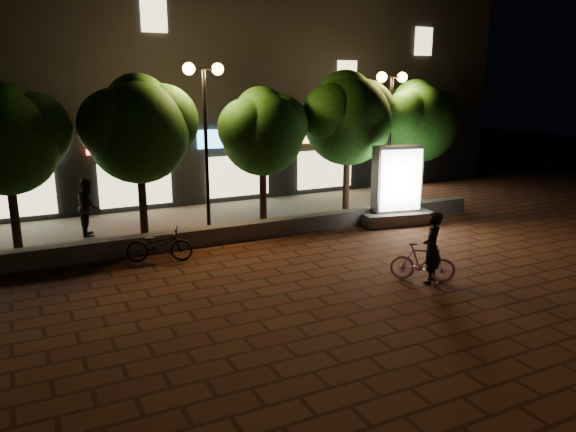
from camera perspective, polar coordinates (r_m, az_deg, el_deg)
ground at (r=13.67m, az=4.83°, el=-6.15°), size 80.00×80.00×0.00m
retaining_wall at (r=16.97m, az=-2.22°, el=-1.28°), size 16.00×0.45×0.50m
sidewalk at (r=19.25m, az=-5.31°, el=-0.17°), size 16.00×5.00×0.08m
building_block at (r=24.87m, az=-11.26°, el=14.26°), size 28.00×8.12×11.30m
tree_far_left at (r=16.45m, az=-27.46°, el=7.51°), size 3.36×2.80×4.63m
tree_left at (r=16.77m, az=-15.38°, el=9.16°), size 3.60×3.00×4.89m
tree_mid at (r=18.01m, az=-2.65°, el=9.17°), size 3.24×2.70×4.50m
tree_right at (r=19.57m, az=6.35°, el=10.48°), size 3.72×3.10×5.07m
tree_far_right at (r=21.49m, az=13.62°, el=9.94°), size 3.48×2.90×4.76m
street_lamp_left at (r=16.98m, az=-8.76°, el=11.50°), size 1.26×0.36×5.18m
street_lamp_right at (r=20.29m, az=10.77°, el=11.37°), size 1.26×0.36×4.98m
ad_kiosk at (r=18.71m, az=11.32°, el=2.45°), size 2.63×1.65×2.65m
scooter_pink at (r=13.46m, az=13.96°, el=-4.75°), size 1.45×1.33×0.93m
rider at (r=13.27m, az=14.91°, el=-3.24°), size 0.76×0.70×1.73m
scooter_parked at (r=14.88m, az=-13.40°, el=-2.96°), size 1.86×1.20×0.92m
pedestrian at (r=17.69m, az=-20.22°, el=0.92°), size 0.79×0.96×1.79m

